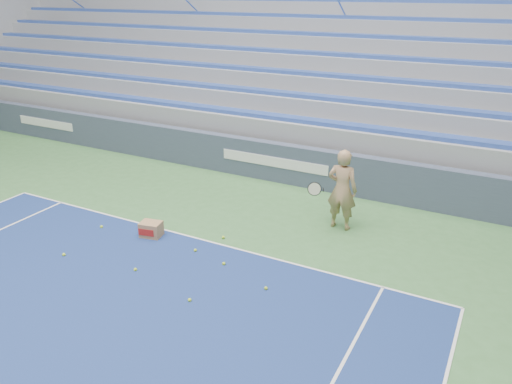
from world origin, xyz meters
TOP-DOWN VIEW (x-y plane):
  - sponsor_barrier at (0.00, 15.88)m, footprint 30.00×0.32m
  - bleachers at (0.00, 21.60)m, footprint 31.00×9.15m
  - tennis_player at (2.59, 13.87)m, footprint 0.95×0.84m
  - ball_box at (-0.91, 11.51)m, footprint 0.51×0.43m
  - tennis_ball_0 at (2.26, 10.82)m, footprint 0.07×0.07m
  - tennis_ball_1 at (1.13, 11.21)m, footprint 0.07×0.07m
  - tennis_ball_2 at (1.25, 9.88)m, footprint 0.07×0.07m
  - tennis_ball_3 at (0.54, 12.16)m, footprint 0.07×0.07m
  - tennis_ball_4 at (-1.93, 9.99)m, footprint 0.07×0.07m
  - tennis_ball_5 at (0.33, 11.39)m, footprint 0.07×0.07m
  - tennis_ball_6 at (-2.17, 11.30)m, footprint 0.07×0.07m
  - tennis_ball_7 at (-0.26, 10.22)m, footprint 0.07×0.07m

SIDE VIEW (x-z plane):
  - tennis_ball_0 at x=2.26m, z-range 0.00..0.07m
  - tennis_ball_1 at x=1.13m, z-range 0.00..0.07m
  - tennis_ball_2 at x=1.25m, z-range 0.00..0.07m
  - tennis_ball_3 at x=0.54m, z-range 0.00..0.07m
  - tennis_ball_4 at x=-1.93m, z-range 0.00..0.07m
  - tennis_ball_5 at x=0.33m, z-range 0.00..0.07m
  - tennis_ball_6 at x=-2.17m, z-range 0.00..0.07m
  - tennis_ball_7 at x=-0.26m, z-range 0.00..0.07m
  - ball_box at x=-0.91m, z-range 0.00..0.34m
  - sponsor_barrier at x=0.00m, z-range 0.00..1.10m
  - tennis_player at x=2.59m, z-range 0.00..1.86m
  - bleachers at x=0.00m, z-range -1.29..6.01m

